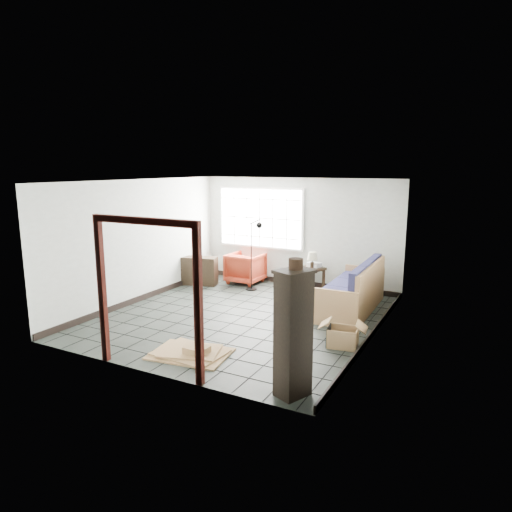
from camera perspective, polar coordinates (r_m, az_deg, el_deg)
The scene contains 15 objects.
ground at distance 8.92m, azimuth -1.64°, elevation -7.58°, with size 5.50×5.50×0.00m, color black.
room_shell at distance 8.56m, azimuth -1.61°, elevation 3.19°, with size 5.02×5.52×2.61m.
window_panel at distance 11.37m, azimuth 0.55°, elevation 4.78°, with size 2.32×0.08×1.52m.
doorway_trim at distance 6.41m, azimuth -13.56°, elevation -2.56°, with size 1.80×0.08×2.20m.
futon_sofa at distance 9.38m, azimuth 12.20°, elevation -4.54°, with size 0.90×2.30×1.01m.
armchair at distance 11.33m, azimuth -1.32°, elevation -1.33°, with size 0.80×0.75×0.83m, color maroon.
side_table at distance 10.70m, azimuth 6.93°, elevation -1.91°, with size 0.67×0.67×0.56m.
table_lamp at distance 10.58m, azimuth 7.06°, elevation -0.11°, with size 0.25×0.25×0.37m.
projector at distance 10.71m, azimuth 7.28°, elevation -1.08°, with size 0.33×0.29×0.10m.
floor_lamp at distance 10.49m, azimuth -0.11°, elevation 0.41°, with size 0.46×0.30×1.70m.
console_shelf at distance 11.27m, azimuth -7.14°, elevation -1.84°, with size 0.94×0.56×0.69m.
tall_shelf at distance 5.76m, azimuth 4.68°, elevation -9.57°, with size 0.49×0.54×1.64m.
pot at distance 5.55m, azimuth 4.99°, elevation -0.98°, with size 0.19×0.19×0.13m.
open_box at distance 7.61m, azimuth 10.78°, elevation -9.92°, with size 0.80×0.47×0.43m.
cardboard_pile at distance 7.26m, azimuth -8.12°, elevation -11.82°, with size 1.29×0.99×0.17m.
Camera 1 is at (4.13, -7.37, 2.87)m, focal length 32.00 mm.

